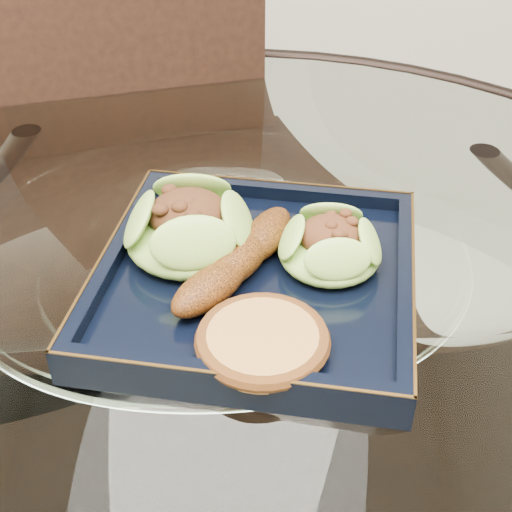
{
  "coord_description": "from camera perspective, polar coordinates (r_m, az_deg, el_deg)",
  "views": [
    {
      "loc": [
        0.08,
        -0.49,
        1.17
      ],
      "look_at": [
        0.03,
        -0.01,
        0.8
      ],
      "focal_mm": 50.0,
      "sensor_mm": 36.0,
      "label": 1
    }
  ],
  "objects": [
    {
      "name": "dining_table",
      "position": [
        0.76,
        -2.53,
        -11.79
      ],
      "size": [
        1.13,
        1.13,
        0.77
      ],
      "color": "white",
      "rests_on": "ground"
    },
    {
      "name": "dining_chair",
      "position": [
        1.05,
        -7.94,
        -1.56
      ],
      "size": [
        0.52,
        0.52,
        0.93
      ],
      "rotation": [
        0.0,
        0.0,
        0.36
      ],
      "color": "black",
      "rests_on": "ground"
    },
    {
      "name": "navy_plate",
      "position": [
        0.63,
        0.0,
        -2.18
      ],
      "size": [
        0.29,
        0.29,
        0.02
      ],
      "primitive_type": "cube",
      "rotation": [
        0.0,
        0.0,
        -0.08
      ],
      "color": "black",
      "rests_on": "dining_table"
    },
    {
      "name": "lettuce_wrap_left",
      "position": [
        0.64,
        -5.35,
        1.96
      ],
      "size": [
        0.14,
        0.14,
        0.04
      ],
      "primitive_type": "ellipsoid",
      "rotation": [
        0.0,
        0.0,
        -0.26
      ],
      "color": "#60952B",
      "rests_on": "navy_plate"
    },
    {
      "name": "lettuce_wrap_right",
      "position": [
        0.63,
        5.92,
        0.56
      ],
      "size": [
        0.11,
        0.11,
        0.03
      ],
      "primitive_type": "ellipsoid",
      "rotation": [
        0.0,
        0.0,
        -0.35
      ],
      "color": "#58912A",
      "rests_on": "navy_plate"
    },
    {
      "name": "roasted_plantain",
      "position": [
        0.61,
        -1.35,
        -0.29
      ],
      "size": [
        0.1,
        0.16,
        0.03
      ],
      "primitive_type": "ellipsoid",
      "rotation": [
        0.0,
        0.0,
        1.1
      ],
      "color": "#67310A",
      "rests_on": "navy_plate"
    },
    {
      "name": "crumb_patty",
      "position": [
        0.55,
        0.53,
        -6.91
      ],
      "size": [
        0.12,
        0.12,
        0.02
      ],
      "primitive_type": "cylinder",
      "rotation": [
        0.0,
        0.0,
        0.35
      ],
      "color": "#A97538",
      "rests_on": "navy_plate"
    }
  ]
}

